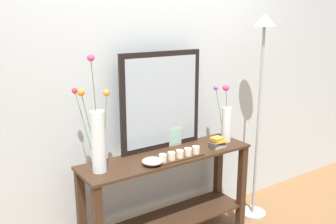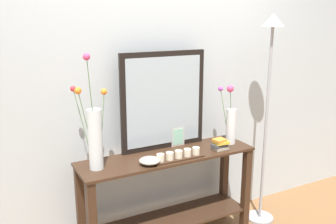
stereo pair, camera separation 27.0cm
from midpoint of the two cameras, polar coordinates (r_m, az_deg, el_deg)
The scene contains 10 objects.
wall_back at distance 2.91m, azimuth -0.19°, elevation 6.05°, with size 6.40×0.08×2.70m, color #B2BCC1.
console_table at distance 2.92m, azimuth 2.71°, elevation -12.03°, with size 1.37×0.37×0.77m.
mirror_leaning at distance 2.84m, azimuth 2.04°, elevation 1.68°, with size 0.70×0.03×0.76m.
tall_vase_left at distance 2.50m, azimuth -8.17°, elevation -3.58°, with size 0.22×0.20×0.79m.
vase_right at distance 3.06m, azimuth 12.11°, elevation -1.57°, with size 0.12×0.14×0.49m.
candle_tray at distance 2.71m, azimuth 4.52°, elevation -6.76°, with size 0.39×0.09×0.07m.
picture_frame_small at distance 2.98m, azimuth 4.13°, elevation -3.82°, with size 0.12×0.01×0.15m.
decorative_bowl at distance 2.62m, azimuth 0.14°, elevation -7.52°, with size 0.15×0.15×0.05m.
book_stack at distance 2.94m, azimuth 10.66°, elevation -4.94°, with size 0.14×0.09×0.09m.
floor_lamp at distance 3.21m, azimuth 17.56°, elevation 3.72°, with size 0.24×0.24×1.80m.
Camera 2 is at (-1.23, -2.31, 1.78)m, focal length 39.67 mm.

